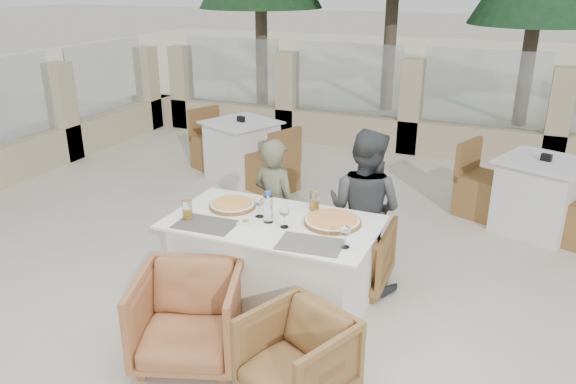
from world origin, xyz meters
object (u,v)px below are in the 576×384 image
at_px(armchair_far_left, 274,241).
at_px(armchair_far_right, 353,253).
at_px(wine_glass_centre, 259,206).
at_px(olive_dish, 246,223).
at_px(armchair_near_right, 297,357).
at_px(bg_table_b, 540,196).
at_px(dining_table, 273,266).
at_px(bg_table_a, 242,150).
at_px(wine_glass_corner, 345,235).
at_px(pizza_left, 232,205).
at_px(beer_glass_right, 314,201).
at_px(beer_glass_left, 187,210).
at_px(wine_glass_near, 284,216).
at_px(water_bottle, 268,207).
at_px(diner_right, 364,210).
at_px(diner_left, 275,207).
at_px(armchair_near_left, 189,317).
at_px(pizza_right, 332,220).

height_order(armchair_far_left, armchair_far_right, armchair_far_right).
bearing_deg(wine_glass_centre, olive_dish, -97.43).
bearing_deg(armchair_near_right, bg_table_b, 90.74).
xyz_separation_m(dining_table, bg_table_a, (-1.67, 2.68, 0.00)).
bearing_deg(wine_glass_corner, armchair_far_right, 101.86).
bearing_deg(wine_glass_centre, bg_table_b, 49.54).
bearing_deg(pizza_left, beer_glass_right, 18.98).
xyz_separation_m(dining_table, beer_glass_left, (-0.61, -0.22, 0.46)).
height_order(wine_glass_near, armchair_far_left, wine_glass_near).
xyz_separation_m(wine_glass_corner, armchair_far_left, (-0.91, 0.80, -0.58)).
bearing_deg(wine_glass_centre, bg_table_a, 120.16).
bearing_deg(water_bottle, armchair_near_right, -55.11).
bearing_deg(beer_glass_left, armchair_far_right, 38.34).
bearing_deg(bg_table_b, armchair_far_left, -118.37).
bearing_deg(diner_right, water_bottle, 62.38).
distance_m(wine_glass_near, diner_left, 0.78).
bearing_deg(diner_left, bg_table_a, -38.79).
relative_size(dining_table, beer_glass_left, 10.46).
bearing_deg(beer_glass_left, water_bottle, 17.74).
height_order(wine_glass_centre, armchair_far_left, wine_glass_centre).
distance_m(beer_glass_left, armchair_far_left, 1.05).
relative_size(wine_glass_near, olive_dish, 1.67).
xyz_separation_m(wine_glass_centre, wine_glass_near, (0.26, -0.10, 0.00)).
bearing_deg(wine_glass_corner, diner_left, 138.27).
bearing_deg(diner_right, pizza_left, 41.29).
xyz_separation_m(beer_glass_right, diner_right, (0.32, 0.33, -0.15)).
bearing_deg(armchair_near_right, armchair_far_left, 142.98).
distance_m(armchair_near_right, diner_left, 1.66).
distance_m(diner_right, bg_table_a, 3.01).
relative_size(armchair_far_left, armchair_near_left, 0.87).
bearing_deg(beer_glass_right, pizza_right, -41.85).
bearing_deg(wine_glass_corner, olive_dish, 175.57).
height_order(armchair_near_right, bg_table_b, bg_table_b).
bearing_deg(beer_glass_right, armchair_near_left, -113.47).
height_order(wine_glass_centre, wine_glass_near, same).
height_order(beer_glass_left, bg_table_b, beer_glass_left).
xyz_separation_m(pizza_left, wine_glass_near, (0.54, -0.19, 0.07)).
distance_m(dining_table, armchair_near_left, 0.85).
relative_size(beer_glass_left, beer_glass_right, 0.99).
bearing_deg(armchair_near_left, dining_table, 51.61).
bearing_deg(bg_table_a, armchair_near_left, -44.37).
bearing_deg(bg_table_b, beer_glass_left, -112.22).
relative_size(dining_table, water_bottle, 6.40).
bearing_deg(pizza_left, diner_right, 29.82).
bearing_deg(water_bottle, dining_table, 56.22).
height_order(pizza_right, bg_table_b, pizza_right).
distance_m(dining_table, wine_glass_centre, 0.49).
xyz_separation_m(beer_glass_right, bg_table_a, (-1.88, 2.35, -0.46)).
distance_m(wine_glass_near, armchair_far_left, 0.96).
bearing_deg(bg_table_b, wine_glass_corner, -94.34).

